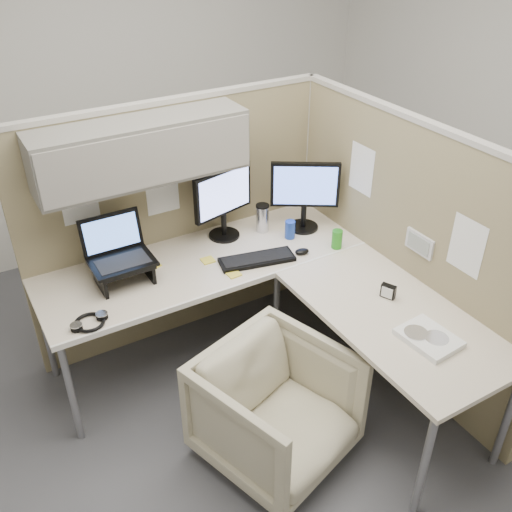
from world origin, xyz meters
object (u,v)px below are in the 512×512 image
monitor_left (223,198)px  keyboard (257,260)px  desk (271,289)px  office_chair (277,405)px

monitor_left → keyboard: (0.03, -0.37, -0.26)m
keyboard → desk: bearing=-88.9°
monitor_left → desk: bearing=-105.5°
desk → monitor_left: monitor_left is taller
office_chair → monitor_left: (0.29, 1.12, 0.64)m
desk → office_chair: (-0.27, -0.52, -0.33)m
office_chair → monitor_left: bearing=57.8°
desk → monitor_left: size_ratio=4.29×
monitor_left → office_chair: bearing=-118.5°
desk → keyboard: (0.05, 0.23, 0.05)m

